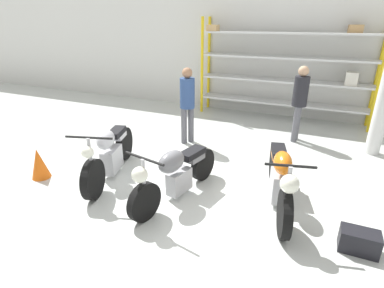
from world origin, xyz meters
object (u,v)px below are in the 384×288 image
motorcycle_silver (110,153)px  person_browsing (187,100)px  toolbox (359,241)px  person_near_rack (300,98)px  shelving_rack (286,68)px  motorcycle_grey (176,173)px  traffic_cone (39,163)px  motorcycle_orange (280,177)px

motorcycle_silver → person_browsing: size_ratio=1.22×
motorcycle_silver → toolbox: size_ratio=4.68×
person_near_rack → toolbox: person_near_rack is taller
shelving_rack → motorcycle_grey: (-0.86, -4.90, -0.97)m
traffic_cone → motorcycle_grey: bearing=8.7°
person_browsing → traffic_cone: (-1.68, -2.57, -0.71)m
person_browsing → traffic_cone: size_ratio=3.06×
shelving_rack → traffic_cone: 6.36m
toolbox → traffic_cone: traffic_cone is taller
person_browsing → person_near_rack: size_ratio=0.99×
motorcycle_silver → person_browsing: bearing=147.1°
person_near_rack → traffic_cone: person_near_rack is taller
motorcycle_silver → toolbox: motorcycle_silver is taller
motorcycle_silver → traffic_cone: motorcycle_silver is taller
shelving_rack → person_near_rack: size_ratio=2.70×
person_browsing → person_near_rack: 2.49m
motorcycle_silver → toolbox: 3.95m
motorcycle_orange → person_near_rack: person_near_rack is taller
person_browsing → person_near_rack: person_near_rack is taller
shelving_rack → motorcycle_silver: size_ratio=2.23×
motorcycle_silver → motorcycle_grey: bearing=65.4°
shelving_rack → traffic_cone: shelving_rack is taller
motorcycle_silver → traffic_cone: (-1.11, -0.57, -0.16)m
motorcycle_orange → person_near_rack: size_ratio=1.26×
person_browsing → person_near_rack: bearing=-117.8°
shelving_rack → person_browsing: 3.21m
motorcycle_grey → person_browsing: size_ratio=1.18×
shelving_rack → toolbox: (1.68, -5.07, -1.26)m
motorcycle_orange → toolbox: (1.06, -0.65, -0.31)m
motorcycle_grey → toolbox: bearing=98.5°
motorcycle_silver → motorcycle_grey: (1.38, -0.19, 0.00)m
person_near_rack → person_browsing: bearing=31.6°
motorcycle_grey → motorcycle_orange: size_ratio=0.92×
motorcycle_grey → person_near_rack: size_ratio=1.17×
person_browsing → toolbox: person_browsing is taller
shelving_rack → motorcycle_orange: size_ratio=2.13×
motorcycle_silver → toolbox: bearing=68.1°
shelving_rack → traffic_cone: bearing=-122.4°
motorcycle_silver → motorcycle_orange: (2.86, 0.30, 0.01)m
traffic_cone → motorcycle_orange: bearing=12.3°
shelving_rack → person_near_rack: 1.74m
shelving_rack → person_browsing: size_ratio=2.73×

